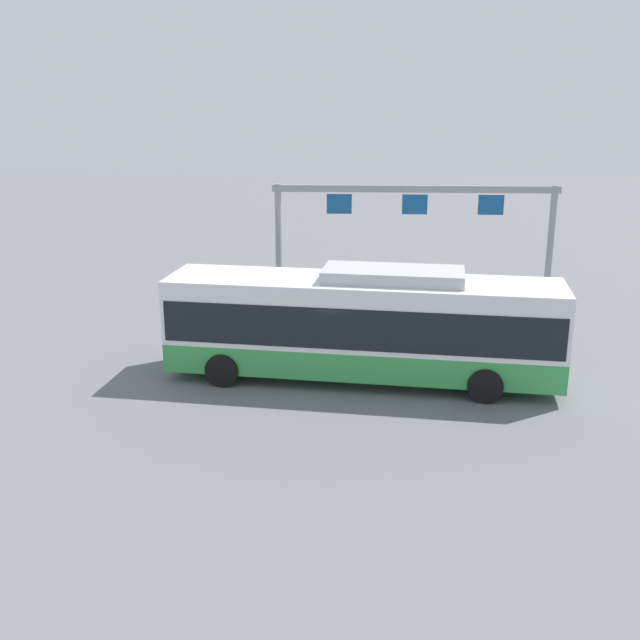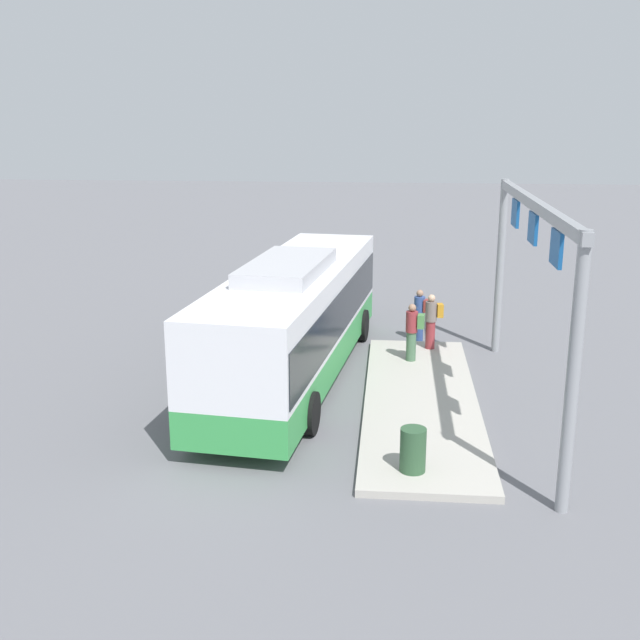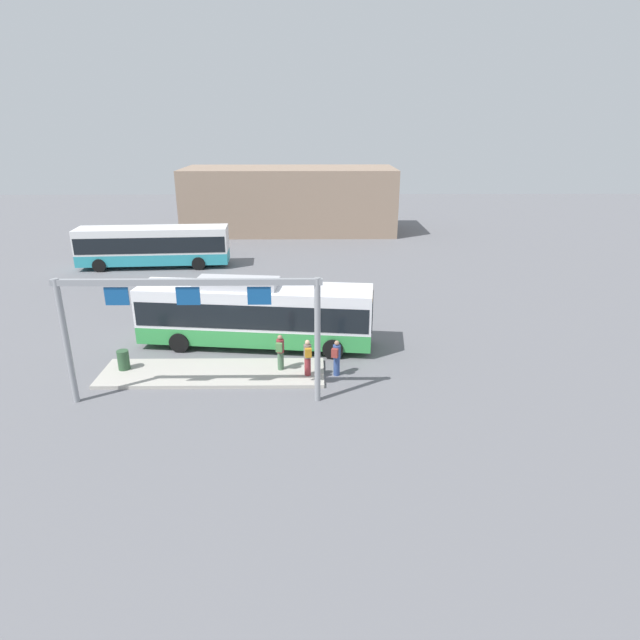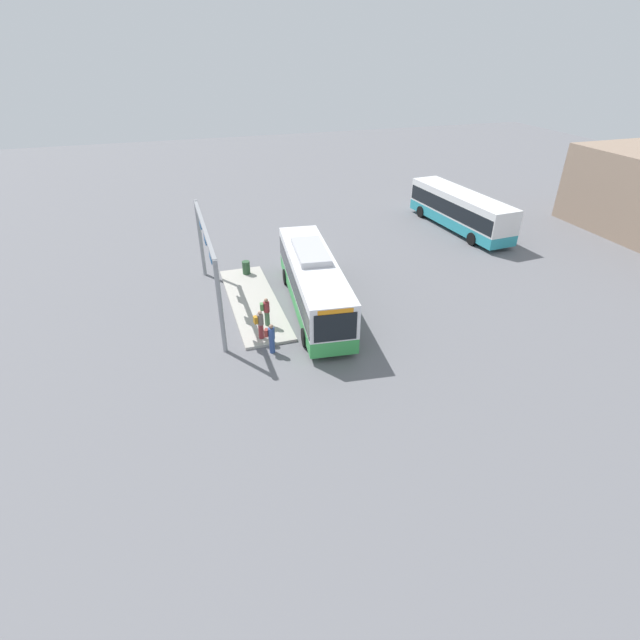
# 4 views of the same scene
# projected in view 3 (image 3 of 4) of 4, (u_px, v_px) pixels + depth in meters

# --- Properties ---
(ground_plane) EXTENTS (120.00, 120.00, 0.00)m
(ground_plane) POSITION_uv_depth(u_px,v_px,m) (257.00, 345.00, 27.27)
(ground_plane) COLOR slate
(platform_curb) EXTENTS (10.00, 2.80, 0.16)m
(platform_curb) POSITION_uv_depth(u_px,v_px,m) (213.00, 373.00, 24.09)
(platform_curb) COLOR #B2ADA3
(platform_curb) RESTS_ON ground
(bus_main) EXTENTS (11.82, 3.83, 3.46)m
(bus_main) POSITION_uv_depth(u_px,v_px,m) (255.00, 312.00, 26.64)
(bus_main) COLOR green
(bus_main) RESTS_ON ground
(bus_background_left) EXTENTS (11.55, 3.32, 3.10)m
(bus_background_left) POSITION_uv_depth(u_px,v_px,m) (153.00, 244.00, 41.35)
(bus_background_left) COLOR teal
(bus_background_left) RESTS_ON ground
(person_boarding) EXTENTS (0.48, 0.60, 1.67)m
(person_boarding) POSITION_uv_depth(u_px,v_px,m) (336.00, 357.00, 23.75)
(person_boarding) COLOR #334C8C
(person_boarding) RESTS_ON ground
(person_waiting_near) EXTENTS (0.38, 0.56, 1.67)m
(person_waiting_near) POSITION_uv_depth(u_px,v_px,m) (280.00, 351.00, 23.94)
(person_waiting_near) COLOR #476B4C
(person_waiting_near) RESTS_ON platform_curb
(person_waiting_mid) EXTENTS (0.38, 0.56, 1.67)m
(person_waiting_mid) POSITION_uv_depth(u_px,v_px,m) (308.00, 357.00, 23.39)
(person_waiting_mid) COLOR maroon
(person_waiting_mid) RESTS_ON platform_curb
(platform_sign_gantry) EXTENTS (10.23, 0.24, 5.20)m
(platform_sign_gantry) POSITION_uv_depth(u_px,v_px,m) (190.00, 313.00, 20.54)
(platform_sign_gantry) COLOR gray
(platform_sign_gantry) RESTS_ON ground
(station_building) EXTENTS (21.01, 8.00, 6.39)m
(station_building) POSITION_uv_depth(u_px,v_px,m) (290.00, 200.00, 54.32)
(station_building) COLOR gray
(station_building) RESTS_ON ground
(trash_bin) EXTENTS (0.52, 0.52, 0.90)m
(trash_bin) POSITION_uv_depth(u_px,v_px,m) (123.00, 360.00, 24.14)
(trash_bin) COLOR #2D5133
(trash_bin) RESTS_ON platform_curb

